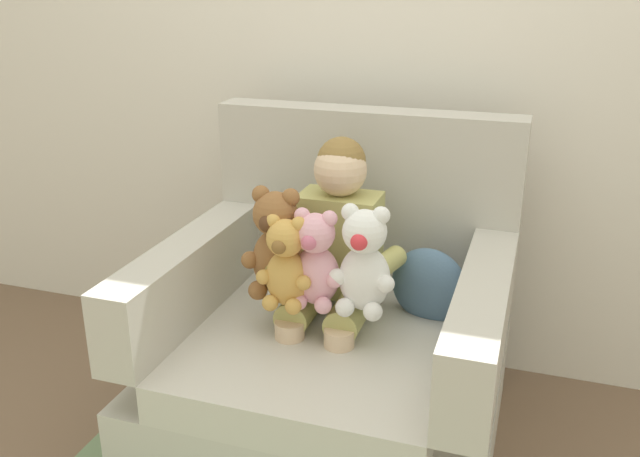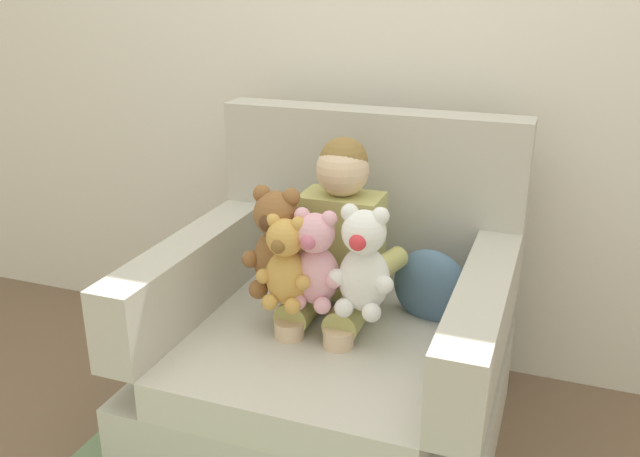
% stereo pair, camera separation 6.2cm
% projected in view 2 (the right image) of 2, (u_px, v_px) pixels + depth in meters
% --- Properties ---
extents(ground_plane, '(8.00, 8.00, 0.00)m').
position_uv_depth(ground_plane, '(330.00, 441.00, 2.33)').
color(ground_plane, brown).
extents(back_wall, '(6.00, 0.10, 2.60)m').
position_uv_depth(back_wall, '(397.00, 31.00, 2.51)').
color(back_wall, silver).
rests_on(back_wall, ground).
extents(armchair, '(1.08, 0.99, 1.06)m').
position_uv_depth(armchair, '(336.00, 349.00, 2.26)').
color(armchair, '#BCB7AD').
rests_on(armchair, ground).
extents(seated_child, '(0.45, 0.39, 0.82)m').
position_uv_depth(seated_child, '(335.00, 255.00, 2.18)').
color(seated_child, tan).
rests_on(seated_child, armchair).
extents(plush_honey, '(0.17, 0.14, 0.29)m').
position_uv_depth(plush_honey, '(286.00, 264.00, 2.03)').
color(plush_honey, gold).
rests_on(plush_honey, armchair).
extents(plush_white, '(0.20, 0.16, 0.33)m').
position_uv_depth(plush_white, '(363.00, 264.00, 1.99)').
color(plush_white, white).
rests_on(plush_white, armchair).
extents(plush_brown, '(0.21, 0.17, 0.35)m').
position_uv_depth(plush_brown, '(277.00, 245.00, 2.10)').
color(plush_brown, brown).
rests_on(plush_brown, armchair).
extents(plush_pink, '(0.18, 0.15, 0.31)m').
position_uv_depth(plush_pink, '(315.00, 262.00, 2.03)').
color(plush_pink, '#EAA8BC').
rests_on(plush_pink, armchair).
extents(throw_pillow, '(0.28, 0.17, 0.26)m').
position_uv_depth(throw_pillow, '(431.00, 288.00, 2.21)').
color(throw_pillow, slate).
rests_on(throw_pillow, armchair).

